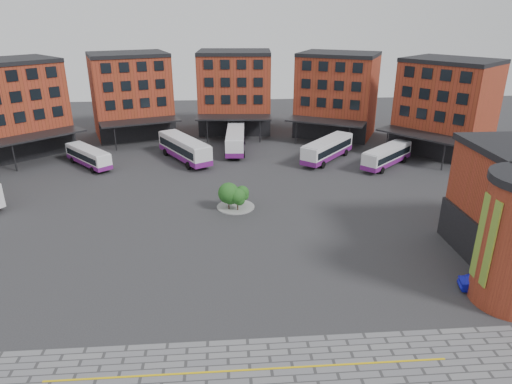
{
  "coord_description": "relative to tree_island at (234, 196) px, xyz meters",
  "views": [
    {
      "loc": [
        0.63,
        -36.9,
        21.66
      ],
      "look_at": [
        3.98,
        6.71,
        4.0
      ],
      "focal_mm": 32.0,
      "sensor_mm": 36.0,
      "label": 1
    }
  ],
  "objects": [
    {
      "name": "ground",
      "position": [
        -1.79,
        -11.51,
        -1.7
      ],
      "size": [
        160.0,
        160.0,
        0.0
      ],
      "primitive_type": "plane",
      "color": "#28282B",
      "rests_on": "ground"
    },
    {
      "name": "yellow_line",
      "position": [
        0.21,
        -25.51,
        -1.67
      ],
      "size": [
        26.0,
        0.15,
        0.02
      ],
      "primitive_type": "cube",
      "color": "gold",
      "rests_on": "paving_zone"
    },
    {
      "name": "main_building",
      "position": [
        -6.57,
        26.74,
        5.53
      ],
      "size": [
        94.14,
        42.48,
        14.6
      ],
      "color": "maroon",
      "rests_on": "ground"
    },
    {
      "name": "tree_island",
      "position": [
        0.0,
        0.0,
        0.0
      ],
      "size": [
        4.4,
        4.4,
        3.28
      ],
      "color": "gray",
      "rests_on": "ground"
    },
    {
      "name": "bus_b",
      "position": [
        -20.79,
        17.14,
        -0.19
      ],
      "size": [
        8.21,
        8.97,
        2.79
      ],
      "rotation": [
        0.0,
        0.0,
        0.71
      ],
      "color": "white",
      "rests_on": "ground"
    },
    {
      "name": "bus_c",
      "position": [
        -6.92,
        18.82,
        0.22
      ],
      "size": [
        8.76,
        12.3,
        3.53
      ],
      "rotation": [
        0.0,
        0.0,
        0.52
      ],
      "color": "silver",
      "rests_on": "ground"
    },
    {
      "name": "bus_d",
      "position": [
        1.0,
        23.44,
        0.17
      ],
      "size": [
        3.63,
        12.35,
        3.44
      ],
      "rotation": [
        0.0,
        0.0,
        -0.06
      ],
      "color": "white",
      "rests_on": "ground"
    },
    {
      "name": "bus_e",
      "position": [
        14.79,
        17.28,
        0.1
      ],
      "size": [
        9.68,
        10.67,
        3.31
      ],
      "rotation": [
        0.0,
        0.0,
        -0.71
      ],
      "color": "white",
      "rests_on": "ground"
    },
    {
      "name": "bus_f",
      "position": [
        22.86,
        13.8,
        -0.07
      ],
      "size": [
        9.47,
        9.01,
        2.99
      ],
      "rotation": [
        0.0,
        0.0,
        -0.82
      ],
      "color": "silver",
      "rests_on": "ground"
    },
    {
      "name": "blue_car",
      "position": [
        19.95,
        -18.22,
        -1.04
      ],
      "size": [
        4.18,
        2.25,
        1.31
      ],
      "primitive_type": "imported",
      "rotation": [
        0.0,
        0.0,
        1.34
      ],
      "color": "#0C0FA0",
      "rests_on": "ground"
    }
  ]
}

